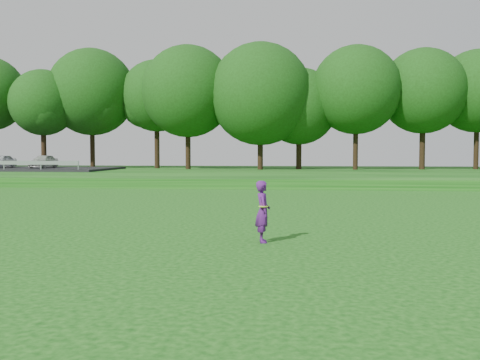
# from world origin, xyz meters

# --- Properties ---
(ground) EXTENTS (140.00, 140.00, 0.00)m
(ground) POSITION_xyz_m (0.00, 0.00, 0.00)
(ground) COLOR #0C410D
(ground) RESTS_ON ground
(berm) EXTENTS (130.00, 30.00, 0.60)m
(berm) POSITION_xyz_m (0.00, 34.00, 0.30)
(berm) COLOR #0C410D
(berm) RESTS_ON ground
(walking_path) EXTENTS (130.00, 1.60, 0.04)m
(walking_path) POSITION_xyz_m (0.00, 20.00, 0.02)
(walking_path) COLOR gray
(walking_path) RESTS_ON ground
(treeline) EXTENTS (104.00, 7.00, 15.00)m
(treeline) POSITION_xyz_m (0.00, 38.00, 8.10)
(treeline) COLOR #173D0E
(treeline) RESTS_ON berm
(woman) EXTENTS (0.46, 0.61, 1.50)m
(woman) POSITION_xyz_m (3.68, 0.73, 0.75)
(woman) COLOR #551971
(woman) RESTS_ON ground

